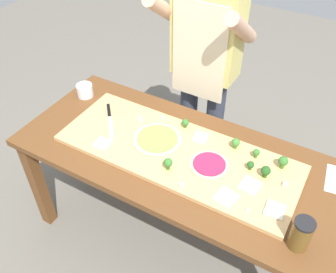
# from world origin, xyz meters

# --- Properties ---
(ground_plane) EXTENTS (8.00, 8.00, 0.00)m
(ground_plane) POSITION_xyz_m (0.00, 0.00, 0.00)
(ground_plane) COLOR #6B665B
(prep_table) EXTENTS (1.80, 0.77, 0.77)m
(prep_table) POSITION_xyz_m (0.00, 0.00, 0.67)
(prep_table) COLOR brown
(prep_table) RESTS_ON ground
(cutting_board) EXTENTS (1.30, 0.49, 0.02)m
(cutting_board) POSITION_xyz_m (-0.01, -0.01, 0.78)
(cutting_board) COLOR tan
(cutting_board) RESTS_ON prep_table
(chefs_knife) EXTENTS (0.21, 0.24, 0.02)m
(chefs_knife) POSITION_xyz_m (-0.50, 0.05, 0.80)
(chefs_knife) COLOR #B7BABF
(chefs_knife) RESTS_ON cutting_board
(pizza_whole_pesto_green) EXTENTS (0.27, 0.27, 0.02)m
(pizza_whole_pesto_green) POSITION_xyz_m (-0.15, 0.01, 0.80)
(pizza_whole_pesto_green) COLOR beige
(pizza_whole_pesto_green) RESTS_ON cutting_board
(pizza_whole_beet_magenta) EXTENTS (0.20, 0.20, 0.02)m
(pizza_whole_beet_magenta) POSITION_xyz_m (0.18, -0.02, 0.80)
(pizza_whole_beet_magenta) COLOR beige
(pizza_whole_beet_magenta) RESTS_ON cutting_board
(pizza_slice_near_right) EXTENTS (0.09, 0.09, 0.01)m
(pizza_slice_near_right) POSITION_xyz_m (0.56, -0.13, 0.80)
(pizza_slice_near_right) COLOR silver
(pizza_slice_near_right) RESTS_ON cutting_board
(pizza_slice_center) EXTENTS (0.11, 0.11, 0.01)m
(pizza_slice_center) POSITION_xyz_m (0.34, -0.17, 0.80)
(pizza_slice_center) COLOR silver
(pizza_slice_center) RESTS_ON cutting_board
(pizza_slice_far_left) EXTENTS (0.10, 0.10, 0.01)m
(pizza_slice_far_left) POSITION_xyz_m (0.41, -0.05, 0.80)
(pizza_slice_far_left) COLOR silver
(pizza_slice_far_left) RESTS_ON cutting_board
(pizza_slice_far_right) EXTENTS (0.09, 0.09, 0.01)m
(pizza_slice_far_right) POSITION_xyz_m (0.05, 0.15, 0.80)
(pizza_slice_far_right) COLOR silver
(pizza_slice_far_right) RESTS_ON cutting_board
(pizza_slice_near_left) EXTENTS (0.09, 0.09, 0.01)m
(pizza_slice_near_left) POSITION_xyz_m (-0.39, -0.16, 0.80)
(pizza_slice_near_left) COLOR silver
(pizza_slice_near_left) RESTS_ON cutting_board
(broccoli_floret_front_mid) EXTENTS (0.05, 0.05, 0.07)m
(broccoli_floret_front_mid) POSITION_xyz_m (0.45, 0.05, 0.83)
(broccoli_floret_front_mid) COLOR #2C5915
(broccoli_floret_front_mid) RESTS_ON cutting_board
(broccoli_floret_back_right) EXTENTS (0.05, 0.05, 0.07)m
(broccoli_floret_back_right) POSITION_xyz_m (0.50, 0.15, 0.84)
(broccoli_floret_back_right) COLOR #3F7220
(broccoli_floret_back_right) RESTS_ON cutting_board
(broccoli_floret_front_left) EXTENTS (0.04, 0.04, 0.05)m
(broccoli_floret_front_left) POSITION_xyz_m (0.37, 0.06, 0.82)
(broccoli_floret_front_left) COLOR #2C5915
(broccoli_floret_front_left) RESTS_ON cutting_board
(broccoli_floret_back_mid) EXTENTS (0.05, 0.05, 0.06)m
(broccoli_floret_back_mid) POSITION_xyz_m (0.24, 0.17, 0.83)
(broccoli_floret_back_mid) COLOR #487A23
(broccoli_floret_back_mid) RESTS_ON cutting_board
(broccoli_floret_front_right) EXTENTS (0.04, 0.04, 0.05)m
(broccoli_floret_front_right) POSITION_xyz_m (-0.07, 0.19, 0.82)
(broccoli_floret_front_right) COLOR #3F7220
(broccoli_floret_front_right) RESTS_ON cutting_board
(broccoli_floret_back_left) EXTENTS (0.04, 0.04, 0.05)m
(broccoli_floret_back_left) POSITION_xyz_m (0.36, 0.15, 0.83)
(broccoli_floret_back_left) COLOR #3F7220
(broccoli_floret_back_left) RESTS_ON cutting_board
(broccoli_floret_center_left) EXTENTS (0.05, 0.05, 0.07)m
(broccoli_floret_center_left) POSITION_xyz_m (0.01, -0.14, 0.83)
(broccoli_floret_center_left) COLOR #3F7220
(broccoli_floret_center_left) RESTS_ON cutting_board
(cheese_crumble_a) EXTENTS (0.02, 0.02, 0.01)m
(cheese_crumble_a) POSITION_xyz_m (0.45, -0.19, 0.80)
(cheese_crumble_a) COLOR silver
(cheese_crumble_a) RESTS_ON cutting_board
(cheese_crumble_b) EXTENTS (0.02, 0.02, 0.02)m
(cheese_crumble_b) POSITION_xyz_m (0.12, -0.21, 0.80)
(cheese_crumble_b) COLOR silver
(cheese_crumble_b) RESTS_ON cutting_board
(cheese_crumble_c) EXTENTS (0.03, 0.03, 0.02)m
(cheese_crumble_c) POSITION_xyz_m (-0.32, 0.11, 0.80)
(cheese_crumble_c) COLOR silver
(cheese_crumble_c) RESTS_ON cutting_board
(cheese_crumble_d) EXTENTS (0.03, 0.03, 0.02)m
(cheese_crumble_d) POSITION_xyz_m (0.55, 0.04, 0.80)
(cheese_crumble_d) COLOR silver
(cheese_crumble_d) RESTS_ON cutting_board
(cheese_crumble_e) EXTENTS (0.02, 0.02, 0.02)m
(cheese_crumble_e) POSITION_xyz_m (-0.22, 0.19, 0.80)
(cheese_crumble_e) COLOR white
(cheese_crumble_e) RESTS_ON cutting_board
(flour_cup) EXTENTS (0.10, 0.10, 0.08)m
(flour_cup) POSITION_xyz_m (-0.78, 0.17, 0.80)
(flour_cup) COLOR white
(flour_cup) RESTS_ON prep_table
(sauce_jar) EXTENTS (0.09, 0.09, 0.16)m
(sauce_jar) POSITION_xyz_m (0.69, -0.24, 0.85)
(sauce_jar) COLOR brown
(sauce_jar) RESTS_ON prep_table
(cook_center) EXTENTS (0.54, 0.39, 1.67)m
(cook_center) POSITION_xyz_m (-0.15, 0.60, 1.00)
(cook_center) COLOR #333847
(cook_center) RESTS_ON ground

